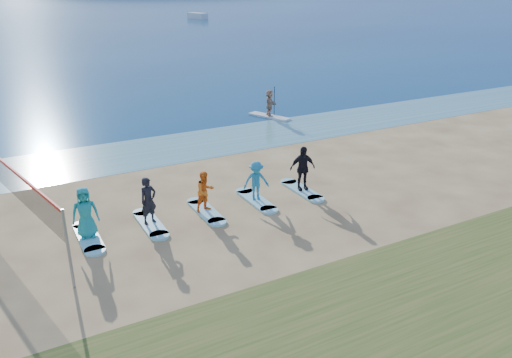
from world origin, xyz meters
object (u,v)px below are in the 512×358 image
student_0 (85,213)px  surfboard_2 (206,211)px  surfboard_4 (302,190)px  volleyball_net (14,183)px  paddleboarder (270,103)px  surfboard_0 (89,237)px  surfboard_1 (150,224)px  student_2 (205,191)px  student_4 (302,168)px  student_1 (148,201)px  student_3 (256,181)px  boat_offshore_b (198,19)px  paddleboard (269,116)px  surfboard_3 (256,200)px

student_0 → surfboard_2: bearing=8.0°
surfboard_4 → volleyball_net: bearing=171.7°
paddleboarder → surfboard_0: paddleboarder is taller
student_0 → surfboard_4: student_0 is taller
surfboard_1 → student_2: bearing=0.0°
student_4 → volleyball_net: bearing=-177.8°
surfboard_1 → surfboard_4: (6.60, 0.00, 0.00)m
student_1 → student_2: bearing=-17.2°
paddleboarder → student_0: (-13.79, -11.38, 0.03)m
paddleboarder → student_3: (-7.19, -11.38, -0.07)m
surfboard_1 → student_4: (6.60, 0.00, 0.99)m
volleyball_net → student_2: volleyball_net is taller
boat_offshore_b → student_2: 108.31m
student_2 → student_3: (2.20, 0.00, 0.01)m
surfboard_2 → student_3: student_3 is taller
volleyball_net → student_4: size_ratio=4.69×
student_1 → surfboard_0: bearing=162.8°
surfboard_1 → surfboard_4: size_ratio=1.00×
surfboard_2 → student_4: bearing=0.0°
paddleboard → student_1: size_ratio=1.72×
surfboard_1 → volleyball_net: bearing=159.4°
paddleboard → paddleboarder: bearing=0.0°
surfboard_1 → surfboard_4: 6.60m
student_4 → surfboard_3: bearing=-169.5°
surfboard_2 → student_0: bearing=180.0°
student_0 → student_4: student_4 is taller
paddleboard → student_0: bearing=-162.7°
surfboard_1 → student_2: student_2 is taller
surfboard_4 → boat_offshore_b: bearing=70.0°
student_1 → surfboard_3: (4.40, 0.00, -0.92)m
student_3 → surfboard_4: student_3 is taller
paddleboarder → student_0: bearing=142.3°
student_1 → student_2: 2.20m
paddleboarder → surfboard_0: 17.90m
boat_offshore_b → student_1: student_1 is taller
paddleboard → surfboard_4: paddleboard is taller
volleyball_net → boat_offshore_b: bearing=64.5°
surfboard_2 → student_3: 2.36m
volleyball_net → surfboard_1: (4.15, -1.56, -1.86)m
paddleboard → boat_offshore_b: size_ratio=0.51×
surfboard_2 → boat_offshore_b: bearing=67.9°
student_3 → surfboard_4: size_ratio=0.73×
surfboard_0 → surfboard_1: (2.20, 0.00, 0.00)m
surfboard_4 → student_4: 0.99m
surfboard_1 → student_2: (2.20, 0.00, 0.84)m
volleyball_net → surfboard_2: (6.36, -1.56, -1.86)m
paddleboard → surfboard_2: size_ratio=1.36×
boat_offshore_b → surfboard_3: (-38.63, -100.31, 0.04)m
student_3 → surfboard_0: bearing=-165.8°
student_3 → surfboard_3: bearing=0.0°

